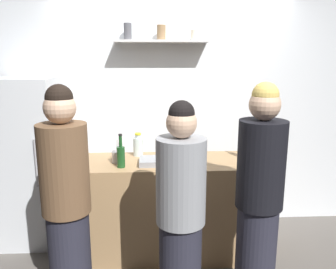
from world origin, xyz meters
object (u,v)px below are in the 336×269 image
at_px(utensil_holder, 118,157).
at_px(wine_bottle_dark_glass, 246,147).
at_px(baking_pan, 158,161).
at_px(refrigerator, 30,162).
at_px(person_brown_jacket, 67,206).
at_px(person_grey_hoodie, 181,217).
at_px(wine_bottle_pale_glass, 186,144).
at_px(wine_bottle_green_glass, 121,156).
at_px(person_blonde, 259,200).
at_px(water_bottle_plastic, 138,146).

distance_m(utensil_holder, wine_bottle_dark_glass, 1.20).
bearing_deg(baking_pan, utensil_holder, 169.53).
height_order(refrigerator, person_brown_jacket, person_brown_jacket).
height_order(wine_bottle_dark_glass, person_grey_hoodie, person_grey_hoodie).
bearing_deg(wine_bottle_pale_glass, refrigerator, 172.82).
bearing_deg(person_grey_hoodie, refrigerator, 178.60).
relative_size(wine_bottle_green_glass, person_brown_jacket, 0.18).
relative_size(person_blonde, person_grey_hoodie, 1.07).
bearing_deg(refrigerator, wine_bottle_pale_glass, -7.18).
relative_size(utensil_holder, person_brown_jacket, 0.13).
bearing_deg(utensil_holder, person_grey_hoodie, -59.25).
height_order(wine_bottle_green_glass, person_brown_jacket, person_brown_jacket).
distance_m(water_bottle_plastic, person_blonde, 1.31).
distance_m(wine_bottle_dark_glass, person_blonde, 0.83).
xyz_separation_m(baking_pan, person_brown_jacket, (-0.66, -0.67, -0.11)).
relative_size(refrigerator, baking_pan, 4.94).
distance_m(wine_bottle_green_glass, wine_bottle_dark_glass, 1.18).
bearing_deg(wine_bottle_pale_glass, person_grey_hoodie, -98.10).
relative_size(utensil_holder, water_bottle_plastic, 0.96).
xyz_separation_m(wine_bottle_green_glass, wine_bottle_dark_glass, (1.16, 0.22, 0.01)).
xyz_separation_m(refrigerator, person_blonde, (1.99, -1.06, 0.01)).
distance_m(person_brown_jacket, person_blonde, 1.38).
distance_m(baking_pan, water_bottle_plastic, 0.34).
height_order(wine_bottle_green_glass, water_bottle_plastic, wine_bottle_green_glass).
xyz_separation_m(refrigerator, baking_pan, (1.28, -0.40, 0.12)).
xyz_separation_m(water_bottle_plastic, person_brown_jacket, (-0.48, -0.94, -0.19)).
height_order(refrigerator, wine_bottle_green_glass, refrigerator).
bearing_deg(person_blonde, person_grey_hoodie, 94.72).
relative_size(utensil_holder, wine_bottle_green_glass, 0.73).
xyz_separation_m(water_bottle_plastic, person_blonde, (0.91, -0.93, -0.18)).
distance_m(utensil_holder, person_grey_hoodie, 1.00).
height_order(water_bottle_plastic, person_grey_hoodie, person_grey_hoodie).
distance_m(baking_pan, person_grey_hoodie, 0.80).
relative_size(baking_pan, utensil_holder, 1.57).
distance_m(wine_bottle_dark_glass, person_grey_hoodie, 1.17).
distance_m(refrigerator, person_grey_hoodie, 1.84).
distance_m(refrigerator, water_bottle_plastic, 1.11).
relative_size(baking_pan, person_grey_hoodie, 0.21).
relative_size(wine_bottle_pale_glass, person_blonde, 0.20).
xyz_separation_m(wine_bottle_green_glass, person_blonde, (1.04, -0.58, -0.19)).
height_order(wine_bottle_pale_glass, person_brown_jacket, person_brown_jacket).
relative_size(wine_bottle_green_glass, person_grey_hoodie, 0.19).
bearing_deg(wine_bottle_green_glass, utensil_holder, 104.39).
bearing_deg(refrigerator, wine_bottle_green_glass, -26.74).
relative_size(wine_bottle_pale_glass, water_bottle_plastic, 1.52).
relative_size(wine_bottle_pale_glass, person_grey_hoodie, 0.21).
bearing_deg(wine_bottle_pale_glass, water_bottle_plastic, 171.62).
distance_m(refrigerator, wine_bottle_dark_glass, 2.14).
distance_m(utensil_holder, wine_bottle_pale_glass, 0.66).
height_order(wine_bottle_dark_glass, person_brown_jacket, person_brown_jacket).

